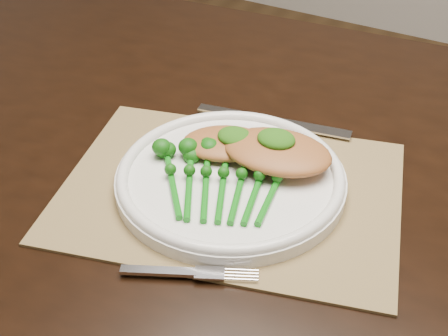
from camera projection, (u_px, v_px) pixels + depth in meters
The scene contains 10 objects.
dining_table at pixel (288, 336), 1.08m from camera, with size 1.68×1.04×0.75m.
placemat at pixel (230, 191), 0.81m from camera, with size 0.43×0.32×0.00m, color olive.
dinner_plate at pixel (231, 177), 0.80m from camera, with size 0.30×0.30×0.03m.
knife at pixel (258, 119), 0.93m from camera, with size 0.23×0.06×0.01m.
fork at pixel (198, 273), 0.68m from camera, with size 0.14×0.08×0.00m.
chicken_fillet_left at pixel (226, 143), 0.84m from camera, with size 0.12×0.08×0.02m, color #A66330.
chicken_fillet_right at pixel (277, 151), 0.81m from camera, with size 0.14×0.10×0.03m, color #A66330.
pesto_dollop_left at pixel (235, 137), 0.82m from camera, with size 0.05×0.04×0.02m, color #174509.
pesto_dollop_right at pixel (276, 139), 0.80m from camera, with size 0.05×0.04×0.02m, color #174509.
broccolini_bundle at pixel (222, 188), 0.77m from camera, with size 0.20×0.21×0.04m.
Camera 1 is at (0.28, -0.77, 1.26)m, focal length 50.00 mm.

